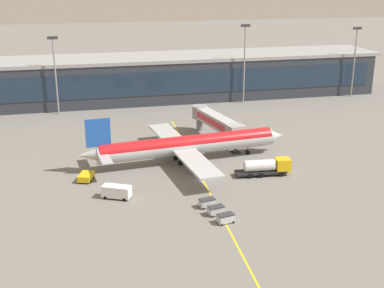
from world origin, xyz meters
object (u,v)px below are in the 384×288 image
object	(u,v)px
baggage_cart_2	(207,203)
crew_van	(117,191)
main_airliner	(187,145)
pushback_tug	(86,176)
baggage_cart_1	(216,210)
baggage_cart_0	(226,218)
fuel_tanker	(267,167)

from	to	relation	value
baggage_cart_2	crew_van	bearing A→B (deg)	153.77
crew_van	main_airliner	bearing A→B (deg)	43.28
pushback_tug	baggage_cart_1	size ratio (longest dim) A/B	1.49
baggage_cart_1	baggage_cart_0	bearing A→B (deg)	-77.92
fuel_tanker	baggage_cart_2	world-z (taller)	fuel_tanker
fuel_tanker	crew_van	xyz separation A→B (m)	(-29.45, -4.10, -0.43)
baggage_cart_1	fuel_tanker	bearing A→B (deg)	44.90
main_airliner	baggage_cart_0	distance (m)	28.59
crew_van	pushback_tug	bearing A→B (deg)	117.65
main_airliner	baggage_cart_1	distance (m)	25.49
main_airliner	crew_van	world-z (taller)	main_airliner
crew_van	baggage_cart_0	size ratio (longest dim) A/B	1.86
pushback_tug	baggage_cart_2	size ratio (longest dim) A/B	1.49
pushback_tug	main_airliner	bearing A→B (deg)	14.79
fuel_tanker	crew_van	size ratio (longest dim) A/B	2.03
main_airliner	crew_van	distance (m)	22.13
main_airliner	pushback_tug	size ratio (longest dim) A/B	10.39
crew_van	baggage_cart_0	world-z (taller)	crew_van
baggage_cart_1	baggage_cart_2	size ratio (longest dim) A/B	1.00
baggage_cart_0	pushback_tug	bearing A→B (deg)	132.18
baggage_cart_0	baggage_cart_2	world-z (taller)	same
fuel_tanker	baggage_cart_1	xyz separation A→B (m)	(-14.38, -14.33, -0.96)
main_airliner	baggage_cart_2	size ratio (longest dim) A/B	15.46
pushback_tug	crew_van	world-z (taller)	crew_van
pushback_tug	crew_van	size ratio (longest dim) A/B	0.80
main_airliner	baggage_cart_2	distance (m)	22.43
crew_van	baggage_cart_2	size ratio (longest dim) A/B	1.86
main_airliner	baggage_cart_2	bearing A→B (deg)	-94.15
fuel_tanker	baggage_cart_0	world-z (taller)	fuel_tanker
crew_van	baggage_cart_2	world-z (taller)	crew_van
fuel_tanker	pushback_tug	bearing A→B (deg)	171.03
pushback_tug	baggage_cart_2	xyz separation A→B (m)	(19.40, -16.63, -0.07)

